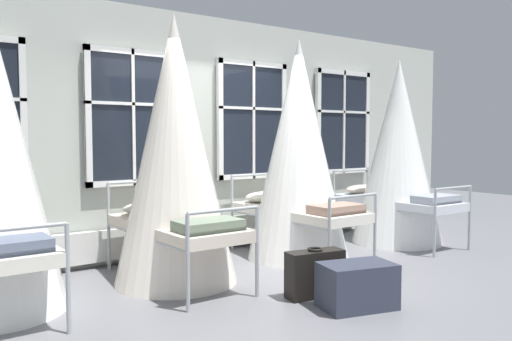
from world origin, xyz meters
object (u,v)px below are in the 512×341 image
Objects in this scene: cot_third at (298,152)px; suitcase_dark at (315,274)px; cot_fourth at (398,154)px; cot_second at (175,153)px; travel_trunk at (357,286)px.

cot_third is 1.96m from suitcase_dark.
suitcase_dark is (-2.71, -1.24, -1.04)m from cot_fourth.
cot_second is 3.53m from cot_fourth.
suitcase_dark is 0.47m from travel_trunk.
cot_second is 1.07× the size of cot_fourth.
cot_second reaches higher than cot_fourth.
travel_trunk is (-2.63, -1.70, -1.06)m from cot_fourth.
cot_fourth is 3.15m from suitcase_dark.
cot_fourth is (3.52, 0.00, -0.09)m from cot_second.
suitcase_dark reaches higher than travel_trunk.
travel_trunk is (0.08, -0.46, -0.02)m from suitcase_dark.
cot_second is at bearing 91.17° from cot_fourth.
cot_fourth reaches higher than suitcase_dark.
suitcase_dark is (-0.93, -1.33, -1.09)m from cot_third.
cot_fourth is 4.42× the size of suitcase_dark.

